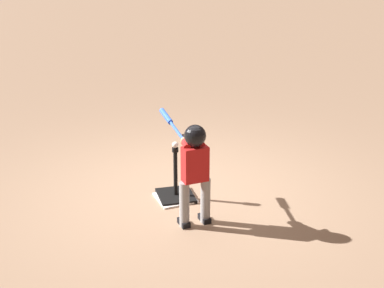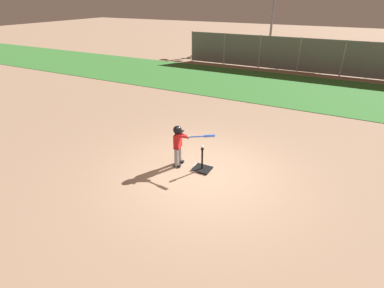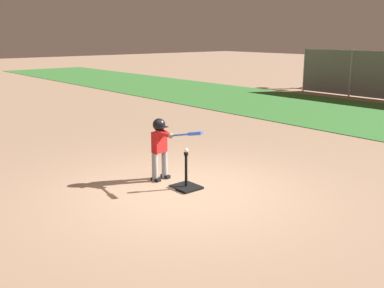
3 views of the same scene
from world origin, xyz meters
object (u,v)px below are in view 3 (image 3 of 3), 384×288
batter_child (161,141)px  baseball (186,150)px  bleachers_right_center (350,79)px  batting_tee (186,184)px

batter_child → baseball: 0.66m
batter_child → bleachers_right_center: size_ratio=0.38×
baseball → bleachers_right_center: bleachers_right_center is taller
baseball → bleachers_right_center: (-6.10, 15.36, -0.22)m
batting_tee → bleachers_right_center: bleachers_right_center is taller
bleachers_right_center → batting_tee: bearing=-68.3°
baseball → batting_tee: bearing=-45.0°
batter_child → baseball: batter_child is taller
bleachers_right_center → batter_child: bearing=-70.5°
batting_tee → batter_child: batter_child is taller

